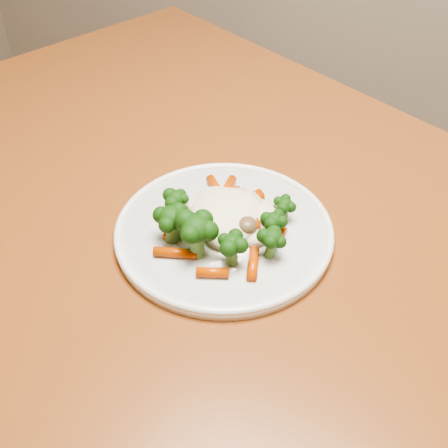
{
  "coord_description": "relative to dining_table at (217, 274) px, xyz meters",
  "views": [
    {
      "loc": [
        0.31,
        -0.22,
        1.24
      ],
      "look_at": [
        0.1,
        0.25,
        0.77
      ],
      "focal_mm": 45.0,
      "sensor_mm": 36.0,
      "label": 1
    }
  ],
  "objects": [
    {
      "name": "meal",
      "position": [
        0.02,
        -0.02,
        0.13
      ],
      "size": [
        0.18,
        0.18,
        0.05
      ],
      "color": "#F7E8C6",
      "rests_on": "plate"
    },
    {
      "name": "plate",
      "position": [
        0.02,
        -0.01,
        0.1
      ],
      "size": [
        0.27,
        0.27,
        0.01
      ],
      "primitive_type": "cylinder",
      "color": "white",
      "rests_on": "dining_table"
    },
    {
      "name": "dining_table",
      "position": [
        0.0,
        0.0,
        0.0
      ],
      "size": [
        1.48,
        1.27,
        0.75
      ],
      "rotation": [
        0.0,
        0.0,
        -0.41
      ],
      "color": "brown",
      "rests_on": "ground"
    }
  ]
}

